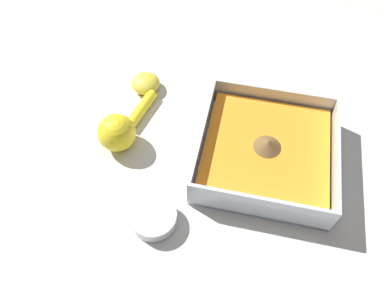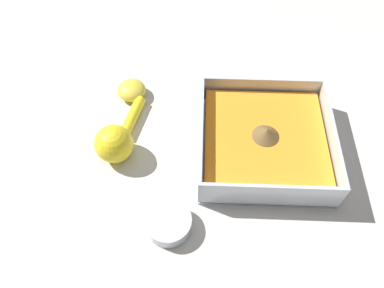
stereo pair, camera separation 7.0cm
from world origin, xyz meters
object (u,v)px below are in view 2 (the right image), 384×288
object	(u,v)px
lemon_squeezer	(116,140)
lemon_half	(131,90)
spice_bowl	(168,223)
square_dish	(264,142)

from	to	relation	value
lemon_squeezer	lemon_half	size ratio (longest dim) A/B	2.84
spice_bowl	lemon_squeezer	distance (m)	0.19
square_dish	lemon_half	size ratio (longest dim) A/B	4.07
square_dish	lemon_half	distance (m)	0.30
lemon_squeezer	square_dish	bearing A→B (deg)	106.16
spice_bowl	lemon_half	distance (m)	0.31
lemon_squeezer	lemon_half	bearing A→B (deg)	-169.66
square_dish	spice_bowl	bearing A→B (deg)	-45.96
spice_bowl	lemon_half	world-z (taller)	lemon_half
spice_bowl	lemon_squeezer	xyz separation A→B (m)	(-0.15, -0.11, 0.02)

